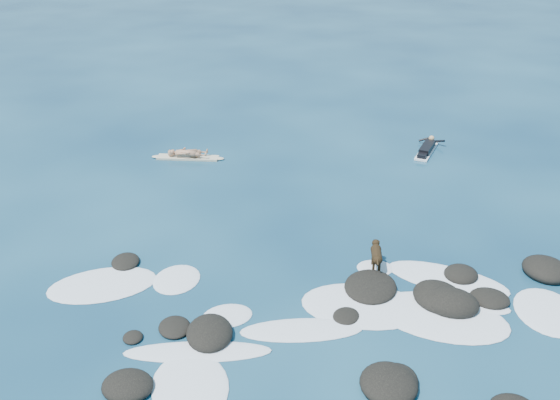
{
  "coord_description": "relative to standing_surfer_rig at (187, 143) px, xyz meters",
  "views": [
    {
      "loc": [
        -0.3,
        -14.55,
        10.19
      ],
      "look_at": [
        -1.51,
        4.0,
        0.9
      ],
      "focal_mm": 40.0,
      "sensor_mm": 36.0,
      "label": 1
    }
  ],
  "objects": [
    {
      "name": "breaking_foam",
      "position": [
        6.02,
        -10.24,
        -0.69
      ],
      "size": [
        15.02,
        7.54,
        0.12
      ],
      "color": "white",
      "rests_on": "ground"
    },
    {
      "name": "standing_surfer_rig",
      "position": [
        0.0,
        0.0,
        0.0
      ],
      "size": [
        3.1,
        0.62,
        1.77
      ],
      "rotation": [
        0.0,
        0.0,
        -0.01
      ],
      "color": "beige",
      "rests_on": "ground"
    },
    {
      "name": "paddling_surfer_rig",
      "position": [
        10.18,
        1.44,
        -0.54
      ],
      "size": [
        1.55,
        2.58,
        0.46
      ],
      "rotation": [
        0.0,
        0.0,
        1.21
      ],
      "color": "white",
      "rests_on": "ground"
    },
    {
      "name": "ground",
      "position": [
        5.76,
        -9.45,
        -0.7
      ],
      "size": [
        160.0,
        160.0,
        0.0
      ],
      "primitive_type": "plane",
      "color": "#0A2642",
      "rests_on": "ground"
    },
    {
      "name": "reef_rocks",
      "position": [
        7.49,
        -10.53,
        -0.58
      ],
      "size": [
        13.96,
        7.09,
        0.65
      ],
      "color": "black",
      "rests_on": "ground"
    },
    {
      "name": "dog",
      "position": [
        7.28,
        -8.08,
        -0.16
      ],
      "size": [
        0.33,
        1.27,
        0.81
      ],
      "rotation": [
        0.0,
        0.0,
        1.56
      ],
      "color": "black",
      "rests_on": "ground"
    }
  ]
}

